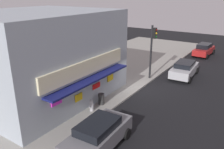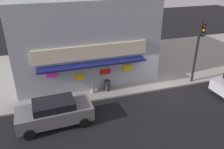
% 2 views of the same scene
% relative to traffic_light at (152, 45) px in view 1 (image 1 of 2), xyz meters
% --- Properties ---
extents(ground_plane, '(65.01, 65.01, 0.00)m').
position_rel_traffic_light_xyz_m(ground_plane, '(-2.85, -0.32, -3.33)').
color(ground_plane, black).
extents(sidewalk, '(43.34, 11.26, 0.13)m').
position_rel_traffic_light_xyz_m(sidewalk, '(-2.85, 5.31, -3.26)').
color(sidewalk, gray).
rests_on(sidewalk, ground_plane).
extents(corner_building, '(10.80, 10.13, 6.49)m').
position_rel_traffic_light_xyz_m(corner_building, '(-7.98, 5.80, 0.04)').
color(corner_building, '#9EA8B2').
rests_on(corner_building, sidewalk).
extents(traffic_light, '(0.32, 0.58, 4.99)m').
position_rel_traffic_light_xyz_m(traffic_light, '(0.00, 0.00, 0.00)').
color(traffic_light, black).
rests_on(traffic_light, sidewalk).
extents(fire_hydrant, '(0.50, 0.26, 0.84)m').
position_rel_traffic_light_xyz_m(fire_hydrant, '(-8.17, 0.70, -2.79)').
color(fire_hydrant, '#B2B2B7').
rests_on(fire_hydrant, sidewalk).
extents(trash_can, '(0.45, 0.45, 0.82)m').
position_rel_traffic_light_xyz_m(trash_can, '(-7.00, 0.73, -2.79)').
color(trash_can, '#2D2D2D').
rests_on(trash_can, sidewalk).
extents(pedestrian, '(0.51, 0.59, 1.67)m').
position_rel_traffic_light_xyz_m(pedestrian, '(-4.21, 1.49, -2.27)').
color(pedestrian, brown).
rests_on(pedestrian, sidewalk).
extents(potted_plant_by_doorway, '(0.59, 0.59, 0.85)m').
position_rel_traffic_light_xyz_m(potted_plant_by_doorway, '(-11.93, 1.53, -2.73)').
color(potted_plant_by_doorway, gray).
rests_on(potted_plant_by_doorway, sidewalk).
extents(parked_car_silver, '(4.50, 2.23, 1.52)m').
position_rel_traffic_light_xyz_m(parked_car_silver, '(2.51, -2.41, -2.53)').
color(parked_car_silver, '#B7B7BC').
rests_on(parked_car_silver, ground_plane).
extents(parked_car_red, '(4.46, 2.10, 1.59)m').
position_rel_traffic_light_xyz_m(parked_car_red, '(11.93, -2.10, -2.51)').
color(parked_car_red, '#AD1E1E').
rests_on(parked_car_red, ground_plane).
extents(parked_car_grey, '(4.47, 2.20, 1.61)m').
position_rel_traffic_light_xyz_m(parked_car_grey, '(-11.07, -2.04, -2.49)').
color(parked_car_grey, slate).
rests_on(parked_car_grey, ground_plane).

